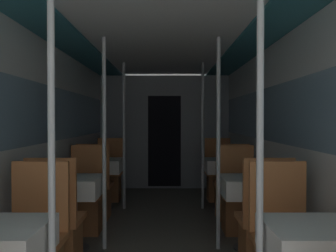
{
  "coord_description": "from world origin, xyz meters",
  "views": [
    {
      "loc": [
        0.07,
        -1.44,
        1.35
      ],
      "look_at": [
        0.08,
        3.0,
        1.27
      ],
      "focal_mm": 40.0,
      "sensor_mm": 36.0,
      "label": 1
    }
  ],
  "objects_px": {
    "chair_right_far_1": "(237,206)",
    "chair_left_near_2": "(94,196)",
    "chair_right_near_1": "(262,237)",
    "support_pole_left_0": "(50,163)",
    "support_pole_right_0": "(259,163)",
    "chair_left_far_1": "(85,206)",
    "support_pole_left_1": "(103,143)",
    "dining_table_right_2": "(223,167)",
    "support_pole_left_2": "(123,136)",
    "support_pole_right_2": "(201,136)",
    "chair_right_near_2": "(229,196)",
    "chair_left_near_1": "(56,237)",
    "dining_table_right_0": "(315,246)",
    "dining_table_left_2": "(102,167)",
    "chair_right_far_2": "(217,181)",
    "dining_table_right_1": "(248,189)",
    "chair_left_far_2": "(108,182)",
    "dining_table_left_1": "(72,189)",
    "support_pole_right_1": "(217,143)"
  },
  "relations": [
    {
      "from": "dining_table_left_2",
      "to": "chair_right_far_2",
      "type": "height_order",
      "value": "chair_right_far_2"
    },
    {
      "from": "chair_left_near_2",
      "to": "dining_table_right_0",
      "type": "distance_m",
      "value": 3.47
    },
    {
      "from": "dining_table_left_2",
      "to": "dining_table_right_0",
      "type": "bearing_deg",
      "value": -62.43
    },
    {
      "from": "support_pole_left_0",
      "to": "chair_left_far_1",
      "type": "relative_size",
      "value": 2.14
    },
    {
      "from": "support_pole_left_1",
      "to": "chair_right_far_1",
      "type": "relative_size",
      "value": 2.14
    },
    {
      "from": "chair_left_far_1",
      "to": "support_pole_right_2",
      "type": "xyz_separation_m",
      "value": [
        1.51,
        1.17,
        0.79
      ]
    },
    {
      "from": "dining_table_left_1",
      "to": "chair_left_far_2",
      "type": "distance_m",
      "value": 2.36
    },
    {
      "from": "chair_right_far_1",
      "to": "chair_left_near_2",
      "type": "bearing_deg",
      "value": -17.71
    },
    {
      "from": "chair_left_near_1",
      "to": "chair_right_near_1",
      "type": "distance_m",
      "value": 1.83
    },
    {
      "from": "support_pole_left_2",
      "to": "support_pole_right_2",
      "type": "xyz_separation_m",
      "value": [
        1.19,
        0.0,
        0.0
      ]
    },
    {
      "from": "support_pole_left_2",
      "to": "chair_right_near_1",
      "type": "relative_size",
      "value": 2.14
    },
    {
      "from": "chair_right_far_1",
      "to": "support_pole_right_2",
      "type": "bearing_deg",
      "value": -74.56
    },
    {
      "from": "support_pole_right_2",
      "to": "chair_left_near_2",
      "type": "bearing_deg",
      "value": -158.82
    },
    {
      "from": "chair_left_near_1",
      "to": "support_pole_right_1",
      "type": "height_order",
      "value": "support_pole_right_1"
    },
    {
      "from": "chair_left_far_2",
      "to": "chair_right_far_1",
      "type": "relative_size",
      "value": 1.0
    },
    {
      "from": "chair_left_far_1",
      "to": "dining_table_right_1",
      "type": "relative_size",
      "value": 1.37
    },
    {
      "from": "support_pole_left_0",
      "to": "chair_right_far_1",
      "type": "relative_size",
      "value": 2.14
    },
    {
      "from": "dining_table_right_0",
      "to": "dining_table_right_1",
      "type": "xyz_separation_m",
      "value": [
        0.0,
        1.76,
        0.0
      ]
    },
    {
      "from": "chair_left_near_2",
      "to": "chair_right_far_1",
      "type": "relative_size",
      "value": 1.0
    },
    {
      "from": "dining_table_left_1",
      "to": "dining_table_right_1",
      "type": "distance_m",
      "value": 1.83
    },
    {
      "from": "chair_left_near_1",
      "to": "chair_left_far_2",
      "type": "height_order",
      "value": "same"
    },
    {
      "from": "dining_table_left_1",
      "to": "support_pole_left_2",
      "type": "height_order",
      "value": "support_pole_left_2"
    },
    {
      "from": "dining_table_right_0",
      "to": "dining_table_left_2",
      "type": "bearing_deg",
      "value": 117.57
    },
    {
      "from": "chair_left_far_1",
      "to": "dining_table_right_2",
      "type": "height_order",
      "value": "chair_left_far_1"
    },
    {
      "from": "chair_right_near_1",
      "to": "chair_left_near_2",
      "type": "bearing_deg",
      "value": 136.24
    },
    {
      "from": "dining_table_left_1",
      "to": "support_pole_right_1",
      "type": "relative_size",
      "value": 0.34
    },
    {
      "from": "chair_left_far_2",
      "to": "chair_right_near_1",
      "type": "height_order",
      "value": "same"
    },
    {
      "from": "chair_left_near_2",
      "to": "dining_table_right_1",
      "type": "xyz_separation_m",
      "value": [
        1.83,
        -1.17,
        0.31
      ]
    },
    {
      "from": "dining_table_right_0",
      "to": "chair_right_near_1",
      "type": "bearing_deg",
      "value": 90.0
    },
    {
      "from": "chair_right_far_1",
      "to": "support_pole_right_1",
      "type": "xyz_separation_m",
      "value": [
        -0.32,
        -0.58,
        0.79
      ]
    },
    {
      "from": "chair_right_near_2",
      "to": "support_pole_left_0",
      "type": "bearing_deg",
      "value": -117.3
    },
    {
      "from": "support_pole_left_0",
      "to": "chair_left_far_1",
      "type": "distance_m",
      "value": 2.49
    },
    {
      "from": "dining_table_right_0",
      "to": "support_pole_left_1",
      "type": "bearing_deg",
      "value": 130.7
    },
    {
      "from": "chair_right_near_2",
      "to": "support_pole_left_1",
      "type": "bearing_deg",
      "value": -142.22
    },
    {
      "from": "support_pole_left_0",
      "to": "support_pole_right_0",
      "type": "height_order",
      "value": "same"
    },
    {
      "from": "support_pole_left_2",
      "to": "dining_table_right_0",
      "type": "relative_size",
      "value": 2.94
    },
    {
      "from": "chair_left_far_1",
      "to": "chair_left_far_2",
      "type": "relative_size",
      "value": 1.0
    },
    {
      "from": "chair_left_near_1",
      "to": "support_pole_left_1",
      "type": "xyz_separation_m",
      "value": [
        0.32,
        0.58,
        0.79
      ]
    },
    {
      "from": "support_pole_left_2",
      "to": "dining_table_right_2",
      "type": "distance_m",
      "value": 1.58
    },
    {
      "from": "chair_left_far_1",
      "to": "support_pole_left_1",
      "type": "bearing_deg",
      "value": 118.91
    },
    {
      "from": "dining_table_right_0",
      "to": "chair_right_near_2",
      "type": "xyz_separation_m",
      "value": [
        0.0,
        2.93,
        -0.31
      ]
    },
    {
      "from": "support_pole_left_0",
      "to": "dining_table_left_1",
      "type": "height_order",
      "value": "support_pole_left_0"
    },
    {
      "from": "support_pole_right_0",
      "to": "chair_right_far_1",
      "type": "bearing_deg",
      "value": 82.14
    },
    {
      "from": "dining_table_right_2",
      "to": "chair_left_near_2",
      "type": "bearing_deg",
      "value": -162.3
    },
    {
      "from": "support_pole_left_1",
      "to": "dining_table_right_0",
      "type": "relative_size",
      "value": 2.94
    },
    {
      "from": "support_pole_left_2",
      "to": "dining_table_right_2",
      "type": "relative_size",
      "value": 2.94
    },
    {
      "from": "chair_left_far_2",
      "to": "dining_table_right_2",
      "type": "height_order",
      "value": "chair_left_far_2"
    },
    {
      "from": "chair_left_near_2",
      "to": "chair_right_far_1",
      "type": "distance_m",
      "value": 1.92
    },
    {
      "from": "chair_left_near_2",
      "to": "support_pole_right_2",
      "type": "distance_m",
      "value": 1.8
    },
    {
      "from": "dining_table_right_0",
      "to": "chair_right_near_2",
      "type": "relative_size",
      "value": 0.73
    }
  ]
}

